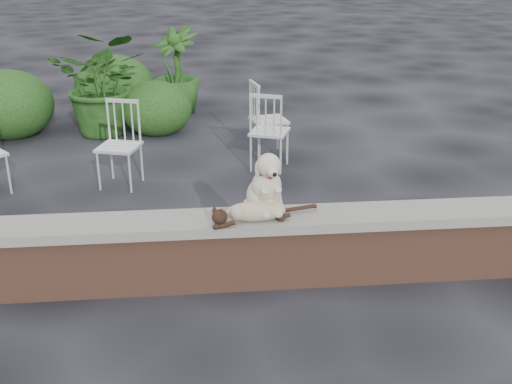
{
  "coord_description": "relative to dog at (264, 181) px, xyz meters",
  "views": [
    {
      "loc": [
        -0.51,
        -4.37,
        2.59
      ],
      "look_at": [
        -0.07,
        0.2,
        0.7
      ],
      "focal_mm": 43.79,
      "sensor_mm": 36.0,
      "label": 1
    }
  ],
  "objects": [
    {
      "name": "chair_e",
      "position": [
        0.4,
        3.08,
        -0.37
      ],
      "size": [
        0.66,
        0.66,
        0.94
      ],
      "primitive_type": null,
      "rotation": [
        0.0,
        0.0,
        1.78
      ],
      "color": "silver",
      "rests_on": "ground"
    },
    {
      "name": "potted_plant_b",
      "position": [
        -0.8,
        5.23,
        -0.18
      ],
      "size": [
        1.05,
        1.05,
        1.34
      ],
      "primitive_type": "imported",
      "rotation": [
        0.0,
        0.0,
        -0.71
      ],
      "color": "#113D13",
      "rests_on": "ground"
    },
    {
      "name": "potted_plant_a",
      "position": [
        -1.76,
        4.21,
        -0.12
      ],
      "size": [
        1.44,
        1.29,
        1.45
      ],
      "primitive_type": "imported",
      "rotation": [
        0.0,
        0.0,
        -0.13
      ],
      "color": "#113D13",
      "rests_on": "ground"
    },
    {
      "name": "chair_b",
      "position": [
        -1.36,
        2.17,
        -0.37
      ],
      "size": [
        0.69,
        0.69,
        0.94
      ],
      "primitive_type": null,
      "rotation": [
        0.0,
        0.0,
        -0.28
      ],
      "color": "silver",
      "rests_on": "ground"
    },
    {
      "name": "ground",
      "position": [
        0.02,
        -0.07,
        -0.84
      ],
      "size": [
        60.0,
        60.0,
        0.0
      ],
      "primitive_type": "plane",
      "color": "black",
      "rests_on": "ground"
    },
    {
      "name": "chair_c",
      "position": [
        0.35,
        2.58,
        -0.37
      ],
      "size": [
        0.72,
        0.72,
        0.94
      ],
      "primitive_type": null,
      "rotation": [
        0.0,
        0.0,
        2.78
      ],
      "color": "silver",
      "rests_on": "ground"
    },
    {
      "name": "capstone",
      "position": [
        0.02,
        -0.07,
        -0.3
      ],
      "size": [
        6.2,
        0.4,
        0.08
      ],
      "primitive_type": "cube",
      "color": "slate",
      "rests_on": "brick_wall"
    },
    {
      "name": "brick_wall",
      "position": [
        0.02,
        -0.07,
        -0.59
      ],
      "size": [
        6.0,
        0.3,
        0.5
      ],
      "primitive_type": "cube",
      "color": "brown",
      "rests_on": "ground"
    },
    {
      "name": "cat",
      "position": [
        -0.08,
        -0.15,
        -0.18
      ],
      "size": [
        1.05,
        0.45,
        0.17
      ],
      "primitive_type": null,
      "rotation": [
        0.0,
        0.0,
        0.2
      ],
      "color": "tan",
      "rests_on": "capstone"
    },
    {
      "name": "shrubbery",
      "position": [
        -2.13,
        4.63,
        -0.43
      ],
      "size": [
        3.12,
        2.13,
        0.97
      ],
      "color": "#113D13",
      "rests_on": "ground"
    },
    {
      "name": "dog",
      "position": [
        0.0,
        0.0,
        0.0
      ],
      "size": [
        0.43,
        0.52,
        0.53
      ],
      "primitive_type": null,
      "rotation": [
        0.0,
        0.0,
        0.2
      ],
      "color": "beige",
      "rests_on": "capstone"
    }
  ]
}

